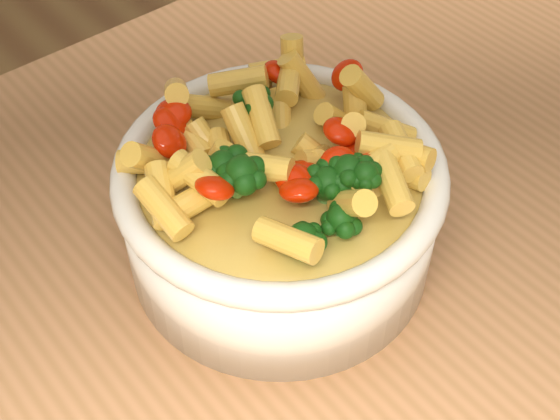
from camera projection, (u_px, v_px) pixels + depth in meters
table at (397, 331)px, 0.66m from camera, size 1.20×0.80×0.90m
serving_bowl at (280, 209)px, 0.55m from camera, size 0.23×0.23×0.10m
pasta_salad at (280, 146)px, 0.51m from camera, size 0.18×0.18×0.04m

